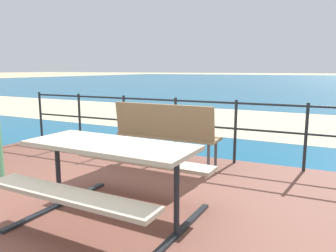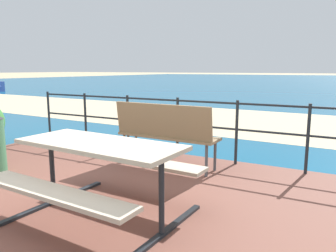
{
  "view_description": "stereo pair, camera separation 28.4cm",
  "coord_description": "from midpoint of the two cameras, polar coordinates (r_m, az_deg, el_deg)",
  "views": [
    {
      "loc": [
        2.11,
        -2.38,
        1.48
      ],
      "look_at": [
        0.12,
        1.91,
        0.65
      ],
      "focal_mm": 35.15,
      "sensor_mm": 36.0,
      "label": 1
    },
    {
      "loc": [
        2.37,
        -2.25,
        1.48
      ],
      "look_at": [
        0.12,
        1.91,
        0.65
      ],
      "focal_mm": 35.15,
      "sensor_mm": 36.0,
      "label": 2
    }
  ],
  "objects": [
    {
      "name": "ground_plane",
      "position": [
        3.54,
        -14.73,
        -15.1
      ],
      "size": [
        240.0,
        240.0,
        0.0
      ],
      "primitive_type": "plane",
      "color": "tan"
    },
    {
      "name": "patio_paving",
      "position": [
        3.53,
        -14.76,
        -14.66
      ],
      "size": [
        6.4,
        5.2,
        0.06
      ],
      "primitive_type": "cube",
      "color": "brown",
      "rests_on": "ground"
    },
    {
      "name": "sea_water",
      "position": [
        42.4,
        25.53,
        6.92
      ],
      "size": [
        90.0,
        90.0,
        0.01
      ],
      "primitive_type": "cube",
      "color": "#145B84",
      "rests_on": "ground"
    },
    {
      "name": "beach_strip",
      "position": [
        9.66,
        14.64,
        0.79
      ],
      "size": [
        54.17,
        7.47,
        0.01
      ],
      "primitive_type": "cube",
      "rotation": [
        0.0,
        0.0,
        -0.05
      ],
      "color": "beige",
      "rests_on": "ground"
    },
    {
      "name": "picnic_table",
      "position": [
        3.13,
        -9.17,
        -6.14
      ],
      "size": [
        1.68,
        1.45,
        0.75
      ],
      "rotation": [
        0.0,
        0.0,
        -0.05
      ],
      "color": "#BCAD93",
      "rests_on": "patio_paving"
    },
    {
      "name": "park_bench",
      "position": [
        4.68,
        1.18,
        -0.65
      ],
      "size": [
        1.53,
        0.47,
        0.94
      ],
      "rotation": [
        0.0,
        0.0,
        3.11
      ],
      "color": "#8C704C",
      "rests_on": "patio_paving"
    },
    {
      "name": "railing_fence",
      "position": [
        5.33,
        3.19,
        1.02
      ],
      "size": [
        5.94,
        0.04,
        0.96
      ],
      "color": "#1E2328",
      "rests_on": "patio_paving"
    }
  ]
}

